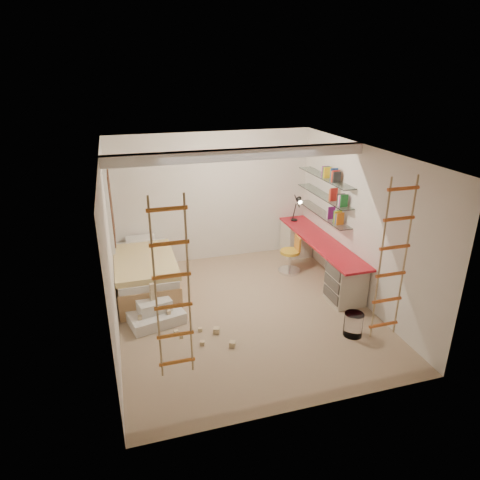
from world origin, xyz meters
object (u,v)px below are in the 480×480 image
object	(u,v)px
swivel_chair	(291,259)
desk	(319,256)
bed	(145,273)
play_platform	(155,313)

from	to	relation	value
swivel_chair	desk	bearing A→B (deg)	-34.35
bed	swivel_chair	xyz separation A→B (m)	(2.76, -0.06, -0.06)
bed	play_platform	xyz separation A→B (m)	(0.04, -1.08, -0.19)
desk	swivel_chair	world-z (taller)	desk
desk	bed	distance (m)	3.22
swivel_chair	play_platform	distance (m)	2.91
desk	bed	world-z (taller)	desk
play_platform	desk	bearing A→B (deg)	12.75
swivel_chair	play_platform	world-z (taller)	swivel_chair
play_platform	bed	bearing A→B (deg)	92.00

